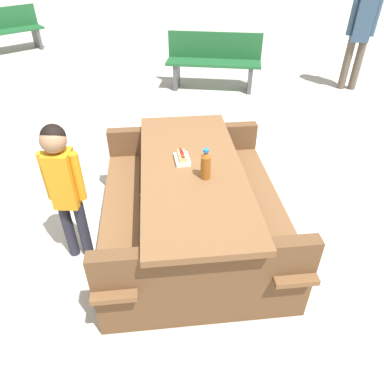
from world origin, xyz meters
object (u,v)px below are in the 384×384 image
child_in_coat (63,179)px  hotdog_tray (182,158)px  park_bench_near (214,60)px  park_bench_mid (4,30)px  soda_bottle (206,165)px  bystander_adult (364,19)px  picnic_table (192,200)px

child_in_coat → hotdog_tray: bearing=-90.8°
park_bench_near → hotdog_tray: bearing=156.1°
child_in_coat → park_bench_mid: child_in_coat is taller
soda_bottle → bystander_adult: bearing=-50.6°
soda_bottle → hotdog_tray: (0.26, 0.10, -0.08)m
picnic_table → child_in_coat: bearing=82.2°
hotdog_tray → park_bench_near: (3.27, -1.45, -0.33)m
park_bench_near → bystander_adult: bearing=-108.2°
child_in_coat → soda_bottle: bearing=-105.8°
soda_bottle → park_bench_mid: soda_bottle is taller
hotdog_tray → bystander_adult: bystander_adult is taller
soda_bottle → child_in_coat: bearing=74.2°
picnic_table → hotdog_tray: (0.11, 0.04, 0.34)m
picnic_table → soda_bottle: (-0.15, -0.05, 0.41)m
picnic_table → bystander_adult: bystander_adult is taller
picnic_table → soda_bottle: bearing=-160.2°
soda_bottle → park_bench_near: (3.54, -1.35, -0.41)m
bystander_adult → picnic_table: bearing=127.5°
soda_bottle → park_bench_near: soda_bottle is taller
picnic_table → park_bench_mid: park_bench_mid is taller
hotdog_tray → park_bench_mid: (6.48, 2.00, -0.33)m
park_bench_near → park_bench_mid: (3.20, 3.45, 0.00)m
hotdog_tray → child_in_coat: size_ratio=0.16×
soda_bottle → park_bench_mid: 7.07m
picnic_table → child_in_coat: 0.98m
soda_bottle → child_in_coat: child_in_coat is taller
child_in_coat → park_bench_mid: size_ratio=0.76×
hotdog_tray → park_bench_near: 3.60m
bystander_adult → park_bench_mid: bearing=55.0°
picnic_table → park_bench_near: 3.67m
bystander_adult → soda_bottle: bearing=129.4°
hotdog_tray → soda_bottle: bearing=-159.6°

